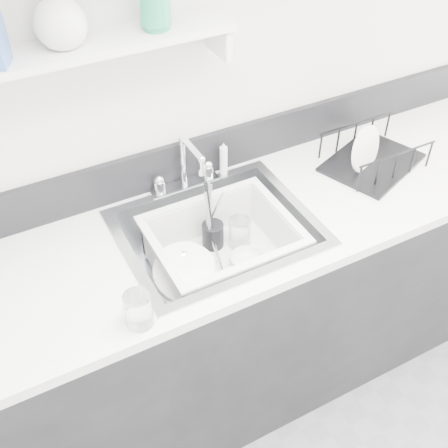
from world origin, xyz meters
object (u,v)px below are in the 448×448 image
counter_run (218,316)px  dish_rack (374,150)px  sink (217,248)px  wash_tub (223,248)px

counter_run → dish_rack: size_ratio=8.89×
sink → wash_tub: size_ratio=1.33×
counter_run → sink: sink is taller
counter_run → wash_tub: bearing=-67.3°
sink → wash_tub: 0.03m
sink → dish_rack: size_ratio=1.78×
counter_run → wash_tub: 0.39m
counter_run → sink: (0.00, 0.00, 0.37)m
sink → wash_tub: (0.01, -0.02, 0.02)m
counter_run → wash_tub: (0.01, -0.02, 0.39)m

